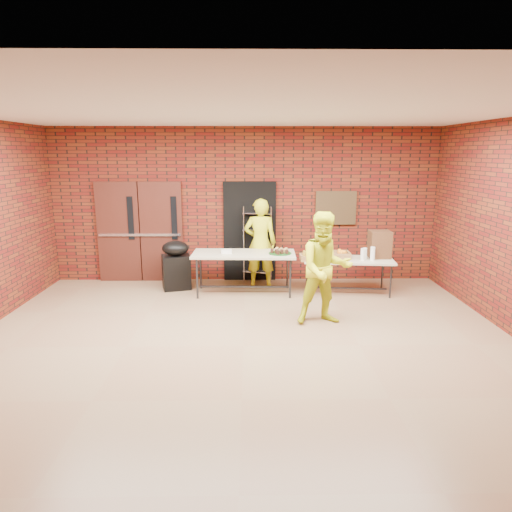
{
  "coord_description": "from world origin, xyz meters",
  "views": [
    {
      "loc": [
        0.09,
        -6.02,
        2.68
      ],
      "look_at": [
        0.2,
        1.4,
        0.99
      ],
      "focal_mm": 32.0,
      "sensor_mm": 36.0,
      "label": 1
    }
  ],
  "objects_px": {
    "volunteer_woman": "(260,243)",
    "volunteer_man": "(325,269)",
    "covered_grill": "(176,265)",
    "table_left": "(244,256)",
    "wire_rack": "(257,245)",
    "table_right": "(348,262)",
    "coffee_dispenser": "(379,244)"
  },
  "relations": [
    {
      "from": "volunteer_woman",
      "to": "volunteer_man",
      "type": "relative_size",
      "value": 1.0
    },
    {
      "from": "volunteer_man",
      "to": "covered_grill",
      "type": "bearing_deg",
      "value": 136.29
    },
    {
      "from": "volunteer_woman",
      "to": "table_left",
      "type": "bearing_deg",
      "value": 60.68
    },
    {
      "from": "wire_rack",
      "to": "covered_grill",
      "type": "distance_m",
      "value": 1.73
    },
    {
      "from": "table_left",
      "to": "table_right",
      "type": "distance_m",
      "value": 2.01
    },
    {
      "from": "table_left",
      "to": "covered_grill",
      "type": "height_order",
      "value": "covered_grill"
    },
    {
      "from": "table_right",
      "to": "coffee_dispenser",
      "type": "height_order",
      "value": "coffee_dispenser"
    },
    {
      "from": "table_left",
      "to": "volunteer_woman",
      "type": "distance_m",
      "value": 0.64
    },
    {
      "from": "covered_grill",
      "to": "volunteer_man",
      "type": "height_order",
      "value": "volunteer_man"
    },
    {
      "from": "volunteer_woman",
      "to": "covered_grill",
      "type": "bearing_deg",
      "value": 9.06
    },
    {
      "from": "wire_rack",
      "to": "coffee_dispenser",
      "type": "bearing_deg",
      "value": -3.61
    },
    {
      "from": "table_right",
      "to": "volunteer_man",
      "type": "distance_m",
      "value": 1.7
    },
    {
      "from": "wire_rack",
      "to": "table_right",
      "type": "bearing_deg",
      "value": -12.46
    },
    {
      "from": "table_left",
      "to": "wire_rack",
      "type": "bearing_deg",
      "value": 73.6
    },
    {
      "from": "wire_rack",
      "to": "volunteer_woman",
      "type": "relative_size",
      "value": 0.89
    },
    {
      "from": "table_right",
      "to": "coffee_dispenser",
      "type": "bearing_deg",
      "value": 16.12
    },
    {
      "from": "wire_rack",
      "to": "volunteer_man",
      "type": "bearing_deg",
      "value": -52.24
    },
    {
      "from": "table_right",
      "to": "covered_grill",
      "type": "relative_size",
      "value": 1.79
    },
    {
      "from": "covered_grill",
      "to": "volunteer_woman",
      "type": "height_order",
      "value": "volunteer_woman"
    },
    {
      "from": "coffee_dispenser",
      "to": "wire_rack",
      "type": "bearing_deg",
      "value": 161.55
    },
    {
      "from": "volunteer_woman",
      "to": "volunteer_man",
      "type": "xyz_separation_m",
      "value": [
        0.97,
        -2.12,
        0.0
      ]
    },
    {
      "from": "wire_rack",
      "to": "volunteer_man",
      "type": "height_order",
      "value": "volunteer_man"
    },
    {
      "from": "covered_grill",
      "to": "volunteer_woman",
      "type": "bearing_deg",
      "value": -9.14
    },
    {
      "from": "wire_rack",
      "to": "table_left",
      "type": "height_order",
      "value": "wire_rack"
    },
    {
      "from": "coffee_dispenser",
      "to": "volunteer_man",
      "type": "relative_size",
      "value": 0.29
    },
    {
      "from": "table_left",
      "to": "volunteer_man",
      "type": "relative_size",
      "value": 1.1
    },
    {
      "from": "wire_rack",
      "to": "volunteer_woman",
      "type": "distance_m",
      "value": 0.32
    },
    {
      "from": "coffee_dispenser",
      "to": "volunteer_woman",
      "type": "bearing_deg",
      "value": 168.14
    },
    {
      "from": "wire_rack",
      "to": "table_left",
      "type": "xyz_separation_m",
      "value": [
        -0.27,
        -0.82,
        -0.06
      ]
    },
    {
      "from": "table_left",
      "to": "table_right",
      "type": "relative_size",
      "value": 1.13
    },
    {
      "from": "table_right",
      "to": "covered_grill",
      "type": "bearing_deg",
      "value": 178.92
    },
    {
      "from": "coffee_dispenser",
      "to": "table_right",
      "type": "bearing_deg",
      "value": -169.65
    }
  ]
}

